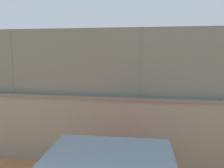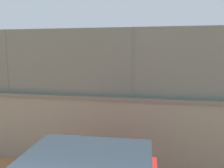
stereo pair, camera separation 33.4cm
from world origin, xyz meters
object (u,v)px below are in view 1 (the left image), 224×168
player_baseline_waiting (130,73)px  player_at_service_line (121,82)px  courtside_bench (113,123)px  player_foreground_swinging (80,81)px  sports_ball (59,96)px

player_baseline_waiting → player_at_service_line: bearing=88.8°
player_at_service_line → courtside_bench: bearing=95.2°
player_foreground_swinging → courtside_bench: (-3.20, 6.75, -0.50)m
player_baseline_waiting → courtside_bench: player_baseline_waiting is taller
player_foreground_swinging → courtside_bench: size_ratio=1.02×
player_foreground_swinging → player_baseline_waiting: 6.51m
player_at_service_line → sports_ball: (3.72, 1.01, -0.82)m
player_foreground_swinging → player_baseline_waiting: size_ratio=1.06×
player_at_service_line → sports_ball: bearing=15.1°
sports_ball → courtside_bench: (-4.37, 6.04, 0.41)m
player_foreground_swinging → player_at_service_line: (-2.55, -0.29, -0.08)m
player_foreground_swinging → player_baseline_waiting: (-2.67, -5.94, -0.07)m
player_at_service_line → sports_ball: 3.94m
player_at_service_line → courtside_bench: player_at_service_line is taller
player_foreground_swinging → player_baseline_waiting: bearing=-114.2°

